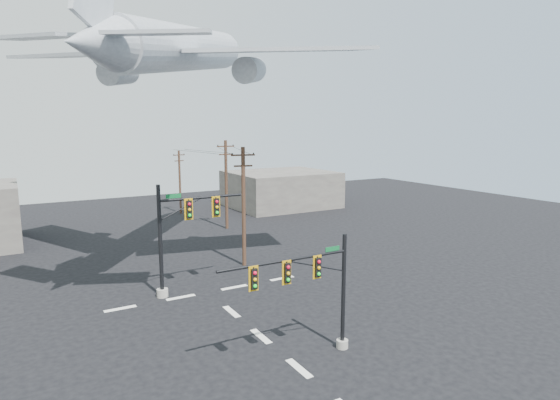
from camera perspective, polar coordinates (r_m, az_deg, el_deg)
ground at (r=24.07m, az=2.34°, el=-19.83°), size 120.00×120.00×0.00m
lane_markings at (r=28.24m, az=-3.64°, el=-15.23°), size 14.00×21.20×0.01m
signal_mast_near at (r=23.72m, az=4.30°, el=-10.88°), size 7.32×0.68×6.18m
signal_mast_far at (r=32.81m, az=-12.25°, el=-4.37°), size 6.38×0.85×7.76m
utility_pole_a at (r=38.54m, az=-4.46°, el=-0.55°), size 1.97×0.48×9.89m
utility_pole_b at (r=52.66m, az=-6.57°, el=2.08°), size 2.02×0.34×9.97m
utility_pole_c at (r=62.88m, az=-12.12°, el=2.30°), size 1.68×0.52×8.31m
power_lines at (r=50.60m, az=-7.75°, el=5.94°), size 6.17×25.19×0.77m
airliner at (r=38.88m, az=-11.74°, el=17.53°), size 25.44×27.25×8.24m
building_right at (r=67.31m, az=0.07°, el=1.35°), size 14.00×12.00×5.00m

